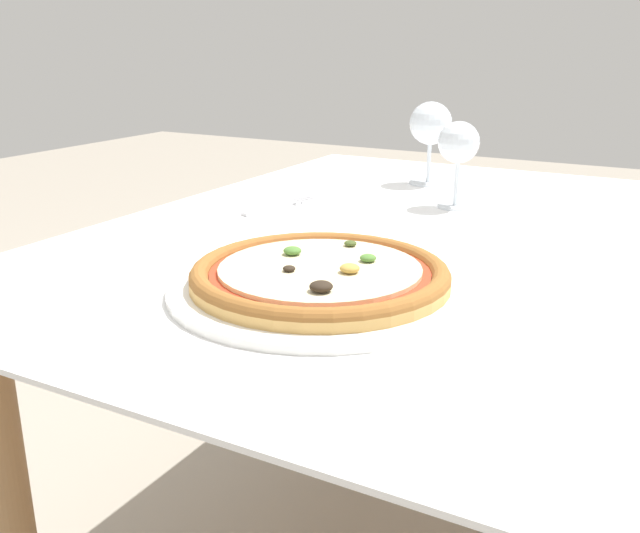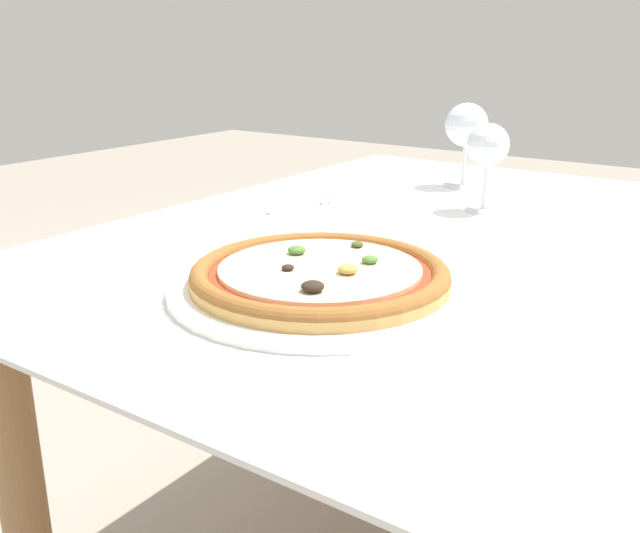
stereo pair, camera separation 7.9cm
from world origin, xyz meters
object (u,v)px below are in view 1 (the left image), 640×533
Objects in this scene: fork at (283,205)px; wine_glass_far_left at (431,126)px; pizza_plate at (320,278)px; wine_glass_far_right at (459,146)px; dining_table at (516,300)px.

wine_glass_far_left is (0.15, 0.30, 0.11)m from fork.
fork is (-0.26, 0.34, -0.01)m from pizza_plate.
fork is 1.18× the size of wine_glass_far_right.
wine_glass_far_right is (0.11, -0.17, -0.01)m from wine_glass_far_left.
dining_table is 8.38× the size of wine_glass_far_right.
wine_glass_far_left reaches higher than fork.
fork is at bearing -151.96° from wine_glass_far_right.
pizza_plate is (-0.16, -0.28, 0.09)m from dining_table.
wine_glass_far_left is (-0.11, 0.64, 0.10)m from pizza_plate.
wine_glass_far_right is (-0.00, 0.47, 0.09)m from pizza_plate.
wine_glass_far_right is at bearing -56.47° from wine_glass_far_left.
dining_table is at bearing -50.26° from wine_glass_far_right.
fork is at bearing -115.49° from wine_glass_far_left.
wine_glass_far_right reaches higher than dining_table.
wine_glass_far_right is at bearing 90.14° from pizza_plate.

